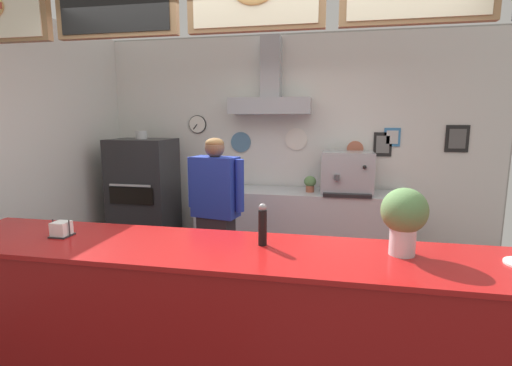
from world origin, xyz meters
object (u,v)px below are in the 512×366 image
espresso_machine (347,173)px  shop_worker (216,218)px  pizza_oven (145,200)px  potted_thyme (225,180)px  potted_rosemary (310,183)px  napkin_holder (61,230)px  pepper_grinder (263,225)px  basil_vase (404,217)px

espresso_machine → shop_worker: bearing=-135.9°
pizza_oven → shop_worker: size_ratio=1.02×
potted_thyme → potted_rosemary: (1.08, -0.02, -0.00)m
pizza_oven → potted_rosemary: 2.09m
pizza_oven → potted_rosemary: bearing=6.1°
potted_thyme → napkin_holder: 2.47m
shop_worker → pepper_grinder: (0.65, -1.11, 0.28)m
pizza_oven → basil_vase: (2.73, -2.10, 0.46)m
potted_thyme → napkin_holder: bearing=-100.6°
pizza_oven → napkin_holder: size_ratio=12.68×
shop_worker → potted_rosemary: shop_worker is taller
basil_vase → pepper_grinder: 0.83m
pizza_oven → potted_thyme: (0.99, 0.25, 0.26)m
espresso_machine → basil_vase: bearing=-84.3°
shop_worker → espresso_machine: shop_worker is taller
pepper_grinder → napkin_holder: pepper_grinder is taller
napkin_holder → pizza_oven: bearing=103.8°
basil_vase → napkin_holder: basil_vase is taller
potted_rosemary → basil_vase: size_ratio=0.49×
shop_worker → pepper_grinder: shop_worker is taller
pizza_oven → basil_vase: bearing=-37.6°
espresso_machine → potted_rosemary: 0.45m
shop_worker → basil_vase: size_ratio=4.12×
potted_thyme → espresso_machine: bearing=-0.7°
shop_worker → napkin_holder: bearing=70.5°
shop_worker → espresso_machine: bearing=-124.6°
pepper_grinder → napkin_holder: size_ratio=2.04×
napkin_holder → basil_vase: bearing=2.1°
potted_rosemary → pizza_oven: bearing=-173.9°
pizza_oven → potted_thyme: bearing=14.0°
potted_thyme → napkin_holder: size_ratio=1.59×
basil_vase → potted_thyme: bearing=126.6°
basil_vase → espresso_machine: bearing=95.7°
espresso_machine → potted_thyme: 1.51m
shop_worker → espresso_machine: 1.76m
espresso_machine → pepper_grinder: bearing=-104.4°
pizza_oven → potted_thyme: 1.05m
basil_vase → napkin_holder: size_ratio=3.03×
shop_worker → potted_rosemary: (0.82, 1.20, 0.16)m
espresso_machine → basil_vase: espresso_machine is taller
potted_thyme → shop_worker: bearing=-78.1°
potted_thyme → potted_rosemary: size_ratio=1.07×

